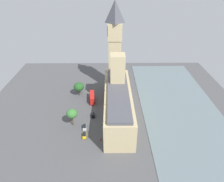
# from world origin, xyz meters

# --- Properties ---
(ground_plane) EXTENTS (148.91, 148.91, 0.00)m
(ground_plane) POSITION_xyz_m (0.00, 0.00, 0.00)
(ground_plane) COLOR #4C4C4F
(river_thames) EXTENTS (43.44, 134.01, 0.25)m
(river_thames) POSITION_xyz_m (-37.73, 0.00, 0.12)
(river_thames) COLOR slate
(river_thames) RESTS_ON ground
(parliament_building) EXTENTS (14.19, 55.77, 31.09)m
(parliament_building) POSITION_xyz_m (-1.99, -1.36, 8.78)
(parliament_building) COLOR tan
(parliament_building) RESTS_ON ground
(clock_tower) EXTENTS (8.79, 8.79, 55.88)m
(clock_tower) POSITION_xyz_m (-0.87, -32.27, 28.92)
(clock_tower) COLOR tan
(clock_tower) RESTS_ON ground
(double_decker_bus_near_tower) EXTENTS (3.46, 10.68, 4.75)m
(double_decker_bus_near_tower) POSITION_xyz_m (12.92, -14.06, 2.63)
(double_decker_bus_near_tower) COLOR red
(double_decker_bus_near_tower) RESTS_ON ground
(car_black_by_river_gate) EXTENTS (2.32, 4.53, 1.74)m
(car_black_by_river_gate) POSITION_xyz_m (11.46, 1.47, 0.89)
(car_black_by_river_gate) COLOR black
(car_black_by_river_gate) RESTS_ON ground
(car_silver_corner) EXTENTS (2.43, 4.77, 1.74)m
(car_silver_corner) POSITION_xyz_m (14.99, 11.44, 0.89)
(car_silver_corner) COLOR #B7B7BC
(car_silver_corner) RESTS_ON ground
(car_yellow_cab_leading) EXTENTS (2.13, 4.30, 1.74)m
(car_yellow_cab_leading) POSITION_xyz_m (14.41, 17.38, 0.89)
(car_yellow_cab_leading) COLOR gold
(car_yellow_cab_leading) RESTS_ON ground
(pedestrian_kerbside) EXTENTS (0.63, 0.67, 1.59)m
(pedestrian_kerbside) POSITION_xyz_m (6.58, 20.04, 0.72)
(pedestrian_kerbside) COLOR maroon
(pedestrian_kerbside) RESTS_ON ground
(plane_tree_trailing) EXTENTS (5.53, 5.53, 9.60)m
(plane_tree_trailing) POSITION_xyz_m (21.12, 8.63, 7.20)
(plane_tree_trailing) COLOR brown
(plane_tree_trailing) RESTS_ON ground
(plane_tree_midblock) EXTENTS (6.37, 6.37, 8.81)m
(plane_tree_midblock) POSITION_xyz_m (21.61, -20.91, 6.08)
(plane_tree_midblock) COLOR brown
(plane_tree_midblock) RESTS_ON ground
(street_lamp_under_trees) EXTENTS (0.56, 0.56, 5.57)m
(street_lamp_under_trees) POSITION_xyz_m (20.24, -22.14, 3.95)
(street_lamp_under_trees) COLOR black
(street_lamp_under_trees) RESTS_ON ground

